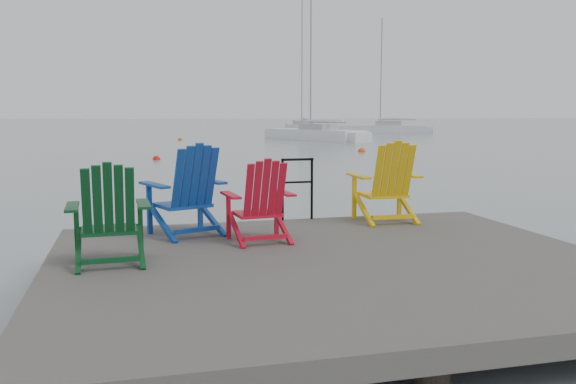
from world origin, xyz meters
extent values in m
plane|color=slate|center=(0.00, 0.00, 0.00)|extent=(400.00, 400.00, 0.00)
cube|color=#2B2A26|center=(0.00, 0.00, 0.40)|extent=(6.00, 5.00, 0.20)
cylinder|color=black|center=(-2.70, 2.20, -0.30)|extent=(0.26, 0.26, 1.20)
cylinder|color=black|center=(0.00, 2.20, -0.30)|extent=(0.26, 0.26, 1.20)
cylinder|color=black|center=(2.70, 2.20, -0.30)|extent=(0.26, 0.26, 1.20)
cylinder|color=black|center=(0.03, 2.45, 0.95)|extent=(0.04, 0.04, 0.90)
cylinder|color=black|center=(0.47, 2.45, 0.95)|extent=(0.04, 0.04, 0.90)
cylinder|color=black|center=(0.25, 2.45, 1.38)|extent=(0.48, 0.04, 0.04)
cylinder|color=black|center=(0.25, 2.45, 1.05)|extent=(0.44, 0.03, 0.03)
cube|color=#0B3D1C|center=(-2.32, 0.49, 0.84)|extent=(0.58, 0.52, 0.04)
cube|color=#0B3D1C|center=(-2.66, 0.68, 0.79)|extent=(0.05, 0.05, 0.59)
cube|color=#0B3D1C|center=(-2.00, 0.71, 0.79)|extent=(0.05, 0.05, 0.59)
cube|color=#0B3D1C|center=(-2.67, 0.46, 1.10)|extent=(0.15, 0.64, 0.03)
cube|color=#0B3D1C|center=(-1.96, 0.49, 1.10)|extent=(0.15, 0.64, 0.03)
cube|color=#0B3D1C|center=(-2.31, 0.15, 1.19)|extent=(0.53, 0.29, 0.72)
cube|color=navy|center=(-1.45, 1.83, 0.87)|extent=(0.76, 0.72, 0.05)
cube|color=navy|center=(-1.87, 1.91, 0.82)|extent=(0.07, 0.07, 0.64)
cube|color=navy|center=(-1.19, 2.16, 0.82)|extent=(0.07, 0.07, 0.64)
cube|color=navy|center=(-1.81, 1.67, 1.16)|extent=(0.37, 0.70, 0.03)
cube|color=navy|center=(-1.08, 1.94, 1.16)|extent=(0.37, 0.70, 0.03)
cube|color=navy|center=(-1.32, 1.48, 1.26)|extent=(0.63, 0.47, 0.79)
cube|color=red|center=(-0.60, 1.19, 0.82)|extent=(0.57, 0.52, 0.04)
cube|color=red|center=(-0.93, 1.36, 0.78)|extent=(0.05, 0.05, 0.56)
cube|color=red|center=(-0.31, 1.42, 0.78)|extent=(0.05, 0.05, 0.56)
cube|color=red|center=(-0.94, 1.14, 1.07)|extent=(0.17, 0.62, 0.03)
cube|color=red|center=(-0.26, 1.20, 1.07)|extent=(0.17, 0.62, 0.03)
cube|color=red|center=(-0.57, 0.87, 1.16)|extent=(0.51, 0.30, 0.68)
cube|color=#E7B40C|center=(1.44, 2.10, 0.87)|extent=(0.61, 0.55, 0.04)
cube|color=#E7B40C|center=(1.09, 2.33, 0.82)|extent=(0.06, 0.06, 0.64)
cube|color=#E7B40C|center=(1.80, 2.32, 0.82)|extent=(0.06, 0.06, 0.64)
cube|color=#E7B40C|center=(1.06, 2.08, 1.15)|extent=(0.15, 0.70, 0.03)
cube|color=#E7B40C|center=(1.83, 2.07, 1.15)|extent=(0.15, 0.70, 0.03)
cube|color=#E7B40C|center=(1.44, 1.73, 1.25)|extent=(0.56, 0.30, 0.78)
cube|color=white|center=(11.18, 37.63, 0.25)|extent=(5.82, 9.06, 1.10)
cube|color=#9E9EA3|center=(11.37, 37.23, 0.95)|extent=(2.59, 3.10, 0.55)
cylinder|color=gray|center=(10.99, 38.04, 6.37)|extent=(0.12, 0.12, 11.13)
cube|color=silver|center=(15.40, 55.90, 0.25)|extent=(4.19, 10.54, 1.10)
cube|color=#9E9EA3|center=(15.32, 55.39, 0.95)|extent=(2.31, 3.32, 0.55)
cylinder|color=gray|center=(15.47, 56.41, 7.21)|extent=(0.12, 0.12, 12.82)
cube|color=silver|center=(22.21, 50.20, 0.25)|extent=(8.35, 5.64, 1.10)
cube|color=#9E9EA3|center=(22.58, 50.01, 0.95)|extent=(2.89, 2.46, 0.55)
cylinder|color=gray|center=(21.84, 50.38, 5.97)|extent=(0.12, 0.12, 10.34)
sphere|color=red|center=(6.80, 13.33, 0.00)|extent=(0.40, 0.40, 0.40)
sphere|color=red|center=(-1.02, 21.25, 0.00)|extent=(0.34, 0.34, 0.34)
sphere|color=#F6420E|center=(9.63, 23.96, 0.00)|extent=(0.41, 0.41, 0.41)
sphere|color=red|center=(1.45, 40.00, 0.00)|extent=(0.34, 0.34, 0.34)
camera|label=1|loc=(-2.07, -6.02, 2.06)|focal=38.00mm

